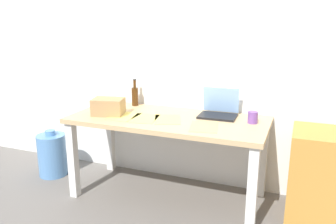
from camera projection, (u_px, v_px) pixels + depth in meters
name	position (u px, v px, depth m)	size (l,w,h in m)	color
ground_plane	(168.00, 195.00, 3.09)	(8.00, 8.00, 0.00)	slate
back_wall	(185.00, 46.00, 3.15)	(5.20, 0.08, 2.60)	white
desk	(168.00, 129.00, 2.93)	(1.67, 0.75, 0.73)	tan
laptop_right	(219.00, 110.00, 2.94)	(0.32, 0.27, 0.24)	black
beer_bottle	(135.00, 96.00, 3.30)	(0.06, 0.06, 0.26)	#47280F
computer_mouse	(109.00, 105.00, 3.27)	(0.06, 0.10, 0.03)	#338CC6
cardboard_box	(108.00, 107.00, 2.98)	(0.26, 0.20, 0.14)	tan
coffee_mug	(253.00, 117.00, 2.74)	(0.08, 0.08, 0.10)	#724799
paper_sheet_center	(167.00, 119.00, 2.84)	(0.21, 0.30, 0.00)	#F4E06B
paper_sheet_front_right	(204.00, 127.00, 2.65)	(0.21, 0.30, 0.00)	#F4E06B
paper_yellow_folder	(144.00, 118.00, 2.88)	(0.21, 0.30, 0.00)	#F4E06B
paper_sheet_front_left	(124.00, 116.00, 2.94)	(0.21, 0.30, 0.00)	#F4E06B
water_cooler_jug	(52.00, 155.00, 3.46)	(0.28, 0.28, 0.47)	#598CC6
filing_cabinet	(316.00, 175.00, 2.68)	(0.40, 0.48, 0.71)	#C68938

